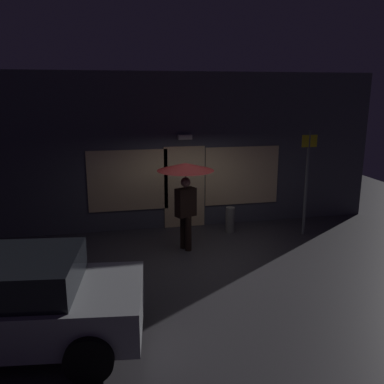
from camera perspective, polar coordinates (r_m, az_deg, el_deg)
ground_plane at (r=9.38m, az=1.58°, el=-8.89°), size 18.00×18.00×0.00m
building_facade at (r=11.06m, az=-1.22°, el=5.55°), size 10.69×0.48×4.10m
person_with_umbrella at (r=9.31m, az=-0.89°, el=1.68°), size 1.29×1.29×2.05m
street_sign_post at (r=10.76m, az=15.55°, el=1.96°), size 0.40×0.07×2.67m
sidewalk_bollard at (r=10.85m, az=5.28°, el=-3.84°), size 0.24×0.24×0.68m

